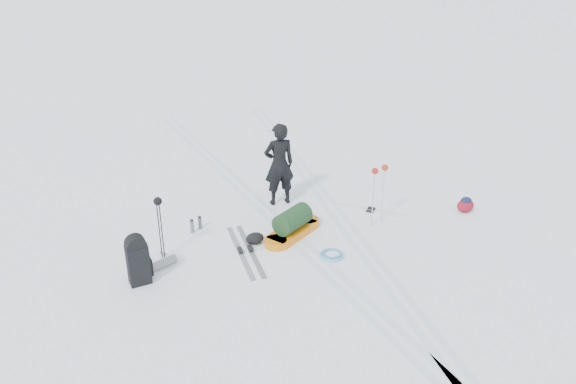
% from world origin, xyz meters
% --- Properties ---
extents(ground, '(200.00, 200.00, 0.00)m').
position_xyz_m(ground, '(0.00, 0.00, 0.00)').
color(ground, white).
rests_on(ground, ground).
extents(snow_hill_backdrop, '(359.50, 192.00, 162.45)m').
position_xyz_m(snow_hill_backdrop, '(62.69, 84.02, -69.02)').
color(snow_hill_backdrop, white).
rests_on(snow_hill_backdrop, ground).
extents(ski_tracks, '(3.38, 17.97, 0.01)m').
position_xyz_m(ski_tracks, '(0.61, 0.88, 0.00)').
color(ski_tracks, silver).
rests_on(ski_tracks, ground).
extents(skier, '(0.70, 0.49, 1.85)m').
position_xyz_m(skier, '(0.32, 1.85, 0.92)').
color(skier, black).
rests_on(skier, ground).
extents(pulk_sled, '(1.52, 1.13, 0.58)m').
position_xyz_m(pulk_sled, '(0.00, 0.38, 0.22)').
color(pulk_sled, orange).
rests_on(pulk_sled, ground).
extents(expedition_rucksack, '(0.92, 0.65, 0.91)m').
position_xyz_m(expedition_rucksack, '(-3.00, -0.07, 0.42)').
color(expedition_rucksack, black).
rests_on(expedition_rucksack, ground).
extents(ski_poles_black, '(0.15, 0.16, 1.24)m').
position_xyz_m(ski_poles_black, '(-2.53, 0.54, 1.02)').
color(ski_poles_black, black).
rests_on(ski_poles_black, ground).
extents(ski_poles_silver, '(0.40, 0.21, 1.29)m').
position_xyz_m(ski_poles_silver, '(1.77, 0.13, 1.08)').
color(ski_poles_silver, '#B9BBC0').
rests_on(ski_poles_silver, ground).
extents(touring_skis_grey, '(0.48, 2.01, 0.07)m').
position_xyz_m(touring_skis_grey, '(-1.07, 0.16, 0.02)').
color(touring_skis_grey, gray).
rests_on(touring_skis_grey, ground).
extents(touring_skis_white, '(1.26, 1.28, 0.06)m').
position_xyz_m(touring_skis_white, '(1.98, 0.69, 0.01)').
color(touring_skis_white, silver).
rests_on(touring_skis_white, ground).
extents(rope_coil, '(0.52, 0.52, 0.06)m').
position_xyz_m(rope_coil, '(0.37, -0.61, 0.03)').
color(rope_coil, '#56AED2').
rests_on(rope_coil, ground).
extents(small_daypack, '(0.48, 0.43, 0.33)m').
position_xyz_m(small_daypack, '(3.84, -0.12, 0.16)').
color(small_daypack, maroon).
rests_on(small_daypack, ground).
extents(thermos_pair, '(0.28, 0.20, 0.29)m').
position_xyz_m(thermos_pair, '(-1.71, 1.32, 0.14)').
color(thermos_pair, slate).
rests_on(thermos_pair, ground).
extents(stuff_sack, '(0.39, 0.32, 0.22)m').
position_xyz_m(stuff_sack, '(-0.79, 0.37, 0.11)').
color(stuff_sack, black).
rests_on(stuff_sack, ground).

